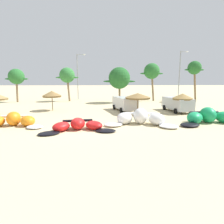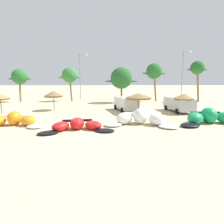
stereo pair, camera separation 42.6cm
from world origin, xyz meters
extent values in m
plane|color=beige|center=(0.00, 0.00, 0.00)|extent=(260.00, 260.00, 0.00)
ellipsoid|color=orange|center=(-6.11, 0.87, 0.65)|extent=(1.30, 1.50, 1.31)
ellipsoid|color=orange|center=(-4.72, 0.57, 0.48)|extent=(1.87, 1.91, 0.97)
ellipsoid|color=white|center=(-3.81, -0.31, 0.13)|extent=(1.77, 1.64, 0.26)
cylinder|color=white|center=(-6.13, 1.38, 0.77)|extent=(2.65, 0.33, 0.24)
cube|color=white|center=(-6.10, 0.73, 0.65)|extent=(0.98, 0.56, 0.04)
ellipsoid|color=black|center=(-2.04, -2.30, 0.10)|extent=(2.08, 1.88, 0.20)
ellipsoid|color=red|center=(-1.29, -1.29, 0.37)|extent=(1.89, 2.08, 0.74)
ellipsoid|color=red|center=(0.02, -0.77, 0.50)|extent=(1.44, 1.85, 0.99)
ellipsoid|color=red|center=(1.42, -0.94, 0.37)|extent=(2.06, 2.09, 0.74)
ellipsoid|color=black|center=(2.40, -1.73, 0.10)|extent=(1.94, 1.58, 0.20)
cylinder|color=black|center=(-0.05, -0.18, 0.62)|extent=(2.63, 0.57, 0.24)
cube|color=black|center=(0.04, -0.94, 0.50)|extent=(1.02, 0.73, 0.04)
ellipsoid|color=white|center=(3.15, 0.12, 0.15)|extent=(1.90, 1.63, 0.31)
ellipsoid|color=white|center=(4.29, 0.93, 0.57)|extent=(2.18, 2.17, 1.13)
ellipsoid|color=white|center=(5.85, 1.02, 0.76)|extent=(1.66, 1.93, 1.53)
ellipsoid|color=white|center=(7.26, 0.36, 0.57)|extent=(1.95, 2.12, 1.13)
ellipsoid|color=white|center=(8.02, -0.80, 0.15)|extent=(2.17, 2.05, 0.31)
cylinder|color=white|center=(5.96, 1.61, 0.89)|extent=(2.90, 0.80, 0.26)
cube|color=white|center=(5.82, 0.85, 0.76)|extent=(1.15, 0.80, 0.04)
ellipsoid|color=black|center=(10.16, -0.35, 0.15)|extent=(2.31, 2.06, 0.31)
ellipsoid|color=#199E5B|center=(11.13, 0.74, 0.57)|extent=(2.24, 2.38, 1.14)
ellipsoid|color=#199E5B|center=(12.69, 1.21, 0.77)|extent=(1.52, 1.97, 1.54)
cylinder|color=black|center=(12.67, 1.87, 0.91)|extent=(3.05, 0.40, 0.28)
cube|color=black|center=(12.70, 1.02, 0.77)|extent=(1.13, 0.73, 0.04)
cylinder|color=brown|center=(-4.74, 9.55, 1.02)|extent=(0.10, 0.10, 2.05)
cone|color=olive|center=(-4.74, 9.55, 2.39)|extent=(2.61, 2.61, 0.67)
cylinder|color=brown|center=(-4.74, 9.55, 1.95)|extent=(2.48, 2.48, 0.20)
cylinder|color=brown|center=(6.57, 6.39, 1.04)|extent=(0.10, 0.10, 2.07)
cone|color=olive|center=(6.57, 6.39, 2.34)|extent=(3.19, 3.19, 0.53)
cylinder|color=brown|center=(6.57, 6.39, 1.97)|extent=(3.04, 3.04, 0.20)
cylinder|color=brown|center=(12.25, 6.38, 0.97)|extent=(0.10, 0.10, 1.94)
cone|color=olive|center=(12.25, 6.38, 2.24)|extent=(2.52, 2.52, 0.59)
cylinder|color=olive|center=(12.25, 6.38, 1.84)|extent=(2.40, 2.40, 0.20)
cube|color=#B2B7BC|center=(12.18, 7.83, 1.09)|extent=(2.65, 5.37, 1.50)
cube|color=black|center=(12.01, 9.24, 1.35)|extent=(2.13, 1.52, 0.56)
cylinder|color=black|center=(10.98, 9.29, 0.34)|extent=(0.32, 0.70, 0.68)
cylinder|color=black|center=(12.99, 9.55, 0.34)|extent=(0.32, 0.70, 0.68)
cylinder|color=black|center=(11.37, 6.12, 0.34)|extent=(0.32, 0.70, 0.68)
cylinder|color=black|center=(13.39, 6.37, 0.34)|extent=(0.32, 0.70, 0.68)
cube|color=silver|center=(5.23, 8.89, 1.09)|extent=(3.16, 5.15, 1.50)
cube|color=black|center=(4.91, 10.17, 1.35)|extent=(2.23, 1.65, 0.56)
cylinder|color=black|center=(3.88, 10.08, 0.34)|extent=(0.40, 0.72, 0.68)
cylinder|color=black|center=(5.85, 10.58, 0.34)|extent=(0.40, 0.72, 0.68)
cylinder|color=black|center=(4.61, 7.20, 0.34)|extent=(0.40, 0.72, 0.68)
cylinder|color=black|center=(6.58, 7.70, 0.34)|extent=(0.40, 0.72, 0.68)
cylinder|color=#7F6647|center=(-14.00, 20.20, 2.41)|extent=(0.51, 0.36, 4.83)
sphere|color=#286B2D|center=(-13.92, 20.20, 4.82)|extent=(2.90, 2.90, 2.90)
ellipsoid|color=#286B2D|center=(-15.08, 20.20, 4.38)|extent=(2.03, 0.50, 0.36)
ellipsoid|color=#286B2D|center=(-12.76, 20.20, 4.38)|extent=(2.03, 0.50, 0.36)
cylinder|color=#7F6647|center=(-4.51, 21.32, 2.55)|extent=(0.66, 0.36, 5.12)
sphere|color=#337A38|center=(-4.67, 21.32, 5.11)|extent=(2.98, 2.98, 2.98)
ellipsoid|color=#337A38|center=(-5.86, 21.32, 4.66)|extent=(2.08, 0.50, 0.36)
ellipsoid|color=#337A38|center=(-3.48, 21.32, 4.66)|extent=(2.08, 0.50, 0.36)
cylinder|color=brown|center=(5.40, 18.32, 2.26)|extent=(0.45, 0.36, 4.53)
sphere|color=#236028|center=(5.35, 18.32, 4.53)|extent=(3.97, 3.97, 3.97)
ellipsoid|color=#236028|center=(3.76, 18.32, 3.93)|extent=(2.78, 0.50, 0.36)
ellipsoid|color=#236028|center=(6.94, 18.32, 3.93)|extent=(2.78, 0.50, 0.36)
cylinder|color=#7F6647|center=(12.27, 20.80, 2.95)|extent=(0.91, 0.36, 5.91)
sphere|color=#286B2D|center=(11.99, 20.80, 5.90)|extent=(3.09, 3.09, 3.09)
ellipsoid|color=#286B2D|center=(10.75, 20.80, 5.44)|extent=(2.17, 0.50, 0.36)
ellipsoid|color=#286B2D|center=(13.23, 20.80, 5.44)|extent=(2.17, 0.50, 0.36)
cylinder|color=brown|center=(20.11, 19.16, 3.24)|extent=(1.02, 0.36, 6.49)
sphere|color=#236028|center=(19.78, 19.16, 6.48)|extent=(2.54, 2.54, 2.54)
ellipsoid|color=#236028|center=(18.76, 19.16, 6.10)|extent=(1.78, 0.50, 0.36)
ellipsoid|color=#236028|center=(20.79, 19.16, 6.10)|extent=(1.78, 0.50, 0.36)
cylinder|color=gray|center=(-3.08, 24.92, 4.82)|extent=(0.18, 0.18, 9.64)
cylinder|color=gray|center=(-2.30, 24.92, 9.49)|extent=(1.56, 0.10, 0.10)
ellipsoid|color=silver|center=(-1.52, 24.92, 9.49)|extent=(0.56, 0.24, 0.20)
cylinder|color=gray|center=(18.07, 21.94, 4.99)|extent=(0.18, 0.18, 9.98)
cylinder|color=gray|center=(18.73, 21.94, 9.83)|extent=(1.32, 0.10, 0.10)
ellipsoid|color=silver|center=(19.39, 21.94, 9.83)|extent=(0.56, 0.24, 0.20)
camera|label=1|loc=(2.13, -16.83, 4.22)|focal=30.33mm
camera|label=2|loc=(2.56, -16.85, 4.22)|focal=30.33mm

